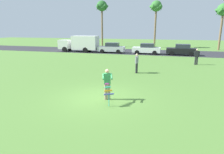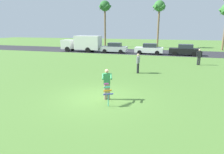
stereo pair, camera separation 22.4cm
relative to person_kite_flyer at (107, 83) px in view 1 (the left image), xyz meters
The scene contains 13 objects.
ground_plane 1.08m from the person_kite_flyer, 164.29° to the left, with size 120.00×120.00×0.00m, color #568438.
road_strip 22.91m from the person_kite_flyer, 91.25° to the left, with size 120.00×8.00×0.01m, color #2D2D33.
person_kite_flyer is the anchor object (origin of this frame).
kite_held 0.85m from the person_kite_flyer, 70.04° to the right, with size 0.62×0.73×1.11m.
parked_truck_white_box 23.11m from the person_kite_flyer, 117.55° to the left, with size 6.72×2.16×2.62m.
parked_car_silver 21.18m from the person_kite_flyer, 104.69° to the left, with size 4.23×1.90×1.60m.
parked_car_white 20.49m from the person_kite_flyer, 89.50° to the left, with size 4.22×1.88×1.60m.
parked_car_black 21.15m from the person_kite_flyer, 75.64° to the left, with size 4.26×1.95×1.60m.
palm_tree_left_near 32.40m from the person_kite_flyer, 108.45° to the left, with size 2.58×2.71×9.25m.
palm_tree_right_near 32.01m from the person_kite_flyer, 88.72° to the left, with size 2.58×2.71×9.07m.
palm_tree_centre_far 32.18m from the person_kite_flyer, 67.48° to the left, with size 2.58×2.71×7.98m.
person_walker_near 14.21m from the person_kite_flyer, 63.86° to the left, with size 0.57×0.22×1.73m.
person_walker_far 7.10m from the person_kite_flyer, 85.12° to the left, with size 0.26×0.57×1.73m.
Camera 1 is at (3.48, -10.12, 3.91)m, focal length 31.53 mm.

